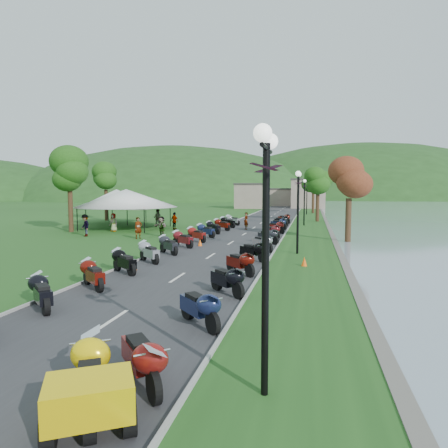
# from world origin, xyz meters

# --- Properties ---
(ground) EXTENTS (400.00, 400.00, 0.00)m
(ground) POSITION_xyz_m (0.00, 0.00, 0.00)
(ground) COLOR #285E1F
(ground) RESTS_ON ground
(road) EXTENTS (7.00, 120.00, 0.02)m
(road) POSITION_xyz_m (0.00, 40.00, 0.01)
(road) COLOR #333336
(road) RESTS_ON ground
(hills_backdrop) EXTENTS (360.00, 120.00, 76.00)m
(hills_backdrop) POSITION_xyz_m (0.00, 200.00, 0.00)
(hills_backdrop) COLOR #285621
(hills_backdrop) RESTS_ON ground
(far_building) EXTENTS (18.00, 16.00, 5.00)m
(far_building) POSITION_xyz_m (-2.00, 85.00, 2.50)
(far_building) COLOR gray
(far_building) RESTS_ON ground
(yellow_trike) EXTENTS (2.70, 3.06, 1.19)m
(yellow_trike) POSITION_xyz_m (2.10, -0.69, 0.59)
(yellow_trike) COLOR yellow
(yellow_trike) RESTS_ON ground
(moto_row_left) EXTENTS (2.60, 40.33, 1.10)m
(moto_row_left) POSITION_xyz_m (-2.72, 17.64, 0.55)
(moto_row_left) COLOR #331411
(moto_row_left) RESTS_ON ground
(moto_row_right) EXTENTS (2.60, 42.35, 1.10)m
(moto_row_right) POSITION_xyz_m (2.65, 20.44, 0.55)
(moto_row_right) COLOR #331411
(moto_row_right) RESTS_ON ground
(streetlamp_near) EXTENTS (1.40, 1.40, 5.00)m
(streetlamp_near) POSITION_xyz_m (5.01, 0.63, 2.50)
(streetlamp_near) COLOR black
(streetlamp_near) RESTS_ON ground
(vendor_tent_main) EXTENTS (6.82, 6.82, 4.00)m
(vendor_tent_main) POSITION_xyz_m (-12.48, 30.44, 2.00)
(vendor_tent_main) COLOR silver
(vendor_tent_main) RESTS_ON ground
(vendor_tent_side) EXTENTS (5.08, 5.08, 4.00)m
(vendor_tent_side) POSITION_xyz_m (-16.65, 36.41, 2.00)
(vendor_tent_side) COLOR silver
(vendor_tent_side) RESTS_ON ground
(tree_park_left) EXTENTS (3.22, 3.22, 8.95)m
(tree_park_left) POSITION_xyz_m (-16.19, 26.49, 4.47)
(tree_park_left) COLOR #276018
(tree_park_left) RESTS_ON ground
(tree_lakeside) EXTENTS (2.70, 2.70, 7.50)m
(tree_lakeside) POSITION_xyz_m (8.54, 24.74, 3.75)
(tree_lakeside) COLOR #276018
(tree_lakeside) RESTS_ON ground
(pedestrian_a) EXTENTS (0.77, 0.79, 1.75)m
(pedestrian_a) POSITION_xyz_m (-7.80, 22.96, 0.00)
(pedestrian_a) COLOR slate
(pedestrian_a) RESTS_ON ground
(pedestrian_b) EXTENTS (0.93, 0.51, 1.90)m
(pedestrian_b) POSITION_xyz_m (-10.25, 33.14, 0.00)
(pedestrian_b) COLOR slate
(pedestrian_b) RESTS_ON ground
(pedestrian_c) EXTENTS (1.26, 1.16, 1.89)m
(pedestrian_c) POSITION_xyz_m (-12.91, 23.54, 0.00)
(pedestrian_c) COLOR slate
(pedestrian_c) RESTS_ON ground
(traffic_cone_near) EXTENTS (0.29, 0.29, 0.45)m
(traffic_cone_near) POSITION_xyz_m (-2.67, 11.23, 0.23)
(traffic_cone_near) COLOR #F2590C
(traffic_cone_near) RESTS_ON ground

